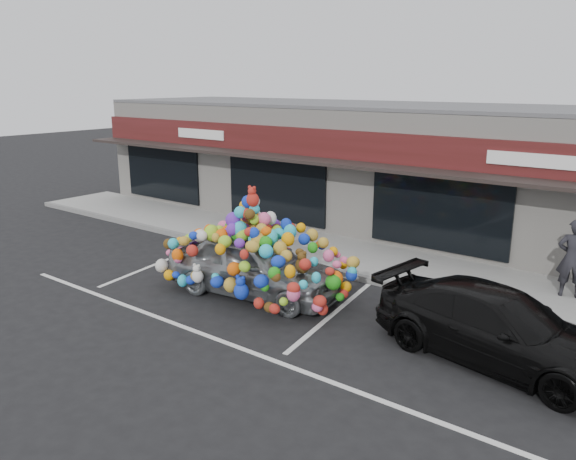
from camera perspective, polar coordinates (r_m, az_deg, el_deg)
The scene contains 10 objects.
ground at distance 14.27m, azimuth -5.41°, elevation -6.07°, with size 90.00×90.00×0.00m, color black.
shop_building at distance 20.55m, azimuth 10.62°, elevation 6.46°, with size 24.00×7.20×4.31m.
sidewalk at distance 17.23m, azimuth 3.59°, elevation -2.05°, with size 26.00×3.00×0.15m, color gray.
kerb at distance 16.06m, azimuth 0.62°, elevation -3.30°, with size 26.00×0.18×0.16m, color slate.
parking_stripe_left at distance 16.61m, azimuth -13.13°, elevation -3.34°, with size 0.12×4.40×0.01m, color silver.
parking_stripe_mid at distance 12.83m, azimuth 4.58°, elevation -8.52°, with size 0.12×4.40×0.01m, color silver.
lane_line at distance 11.48m, azimuth -5.79°, elevation -11.51°, with size 14.00×0.12×0.01m, color silver.
toy_car at distance 13.66m, azimuth -3.48°, elevation -2.85°, with size 3.21×4.93×2.76m.
black_sedan at distance 11.23m, azimuth 20.55°, elevation -9.21°, with size 4.73×1.92×1.37m, color black.
pedestrian_a at distance 14.69m, azimuth 26.95°, elevation -2.56°, with size 0.69×0.45×1.89m, color black.
Camera 1 is at (9.08, -9.76, 5.10)m, focal length 35.00 mm.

